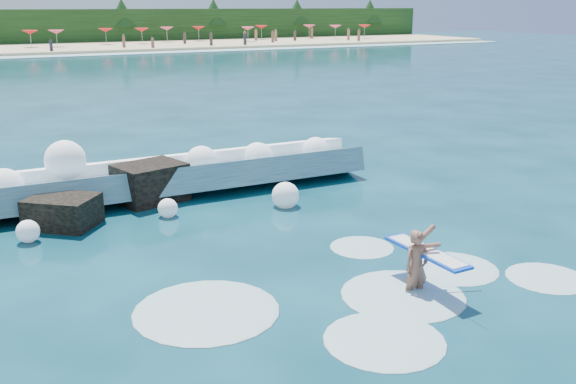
% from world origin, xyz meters
% --- Properties ---
extents(ground, '(200.00, 200.00, 0.00)m').
position_xyz_m(ground, '(0.00, 0.00, 0.00)').
color(ground, '#072C38').
rests_on(ground, ground).
extents(beach, '(140.00, 20.00, 0.40)m').
position_xyz_m(beach, '(0.00, 78.00, 0.20)').
color(beach, tan).
rests_on(beach, ground).
extents(wet_band, '(140.00, 5.00, 0.08)m').
position_xyz_m(wet_band, '(0.00, 67.00, 0.04)').
color(wet_band, silver).
rests_on(wet_band, ground).
extents(breaking_wave, '(15.99, 2.58, 1.38)m').
position_xyz_m(breaking_wave, '(-1.57, 7.31, 0.48)').
color(breaking_wave, '#32687E').
rests_on(breaking_wave, ground).
extents(rock_cluster, '(8.05, 3.23, 1.32)m').
position_xyz_m(rock_cluster, '(-3.79, 6.30, 0.42)').
color(rock_cluster, black).
rests_on(rock_cluster, ground).
extents(surfer_with_board, '(0.86, 2.80, 1.59)m').
position_xyz_m(surfer_with_board, '(2.45, -2.00, 0.59)').
color(surfer_with_board, '#8E5642').
rests_on(surfer_with_board, ground).
extents(wave_spray, '(15.20, 4.29, 1.95)m').
position_xyz_m(wave_spray, '(-2.40, 7.14, 0.88)').
color(wave_spray, white).
rests_on(wave_spray, ground).
extents(surf_foam, '(9.39, 5.84, 0.14)m').
position_xyz_m(surf_foam, '(1.03, -1.69, 0.00)').
color(surf_foam, silver).
rests_on(surf_foam, ground).
extents(beachgoers, '(107.54, 12.65, 1.94)m').
position_xyz_m(beachgoers, '(9.29, 75.54, 1.13)').
color(beachgoers, '#3F332D').
rests_on(beachgoers, ground).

